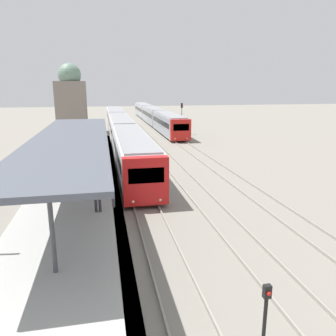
% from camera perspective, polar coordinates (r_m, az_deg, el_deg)
% --- Properties ---
extents(platform_canopy, '(4.00, 20.62, 3.37)m').
position_cam_1_polar(platform_canopy, '(18.92, -16.49, 4.87)').
color(platform_canopy, '#4C515B').
rests_on(platform_canopy, station_platform).
extents(person_on_platform, '(0.40, 0.40, 1.66)m').
position_cam_1_polar(person_on_platform, '(16.45, -12.23, -4.28)').
color(person_on_platform, '#2D2D33').
rests_on(person_on_platform, station_platform).
extents(train_near, '(2.65, 48.91, 3.20)m').
position_cam_1_polar(train_near, '(42.55, -8.21, 6.86)').
color(train_near, red).
rests_on(train_near, ground_plane).
extents(train_far, '(2.62, 44.85, 3.08)m').
position_cam_1_polar(train_far, '(63.30, -2.52, 9.22)').
color(train_far, red).
rests_on(train_far, ground_plane).
extents(signal_post_near, '(0.20, 0.21, 2.07)m').
position_cam_1_polar(signal_post_near, '(9.58, 16.61, -23.00)').
color(signal_post_near, black).
rests_on(signal_post_near, ground_plane).
extents(signal_mast_far, '(0.28, 0.29, 4.62)m').
position_cam_1_polar(signal_mast_far, '(49.09, 2.40, 9.28)').
color(signal_mast_far, gray).
rests_on(signal_mast_far, ground_plane).
extents(distant_domed_building, '(4.44, 4.44, 10.38)m').
position_cam_1_polar(distant_domed_building, '(53.15, -16.50, 11.18)').
color(distant_domed_building, slate).
rests_on(distant_domed_building, ground_plane).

